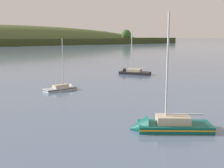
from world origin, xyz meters
The scene contains 3 objects.
sailboat_midwater_white centered at (-4.70, 40.08, 0.11)m, with size 6.21×2.74×9.33m.
sailboat_far_left centered at (-4.55, 15.91, 0.28)m, with size 7.96×6.47×12.18m.
sailboat_outer_reach centered at (16.14, 50.12, 0.13)m, with size 6.72×8.03×11.36m.
Camera 1 is at (-22.68, -3.86, 8.95)m, focal length 46.15 mm.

